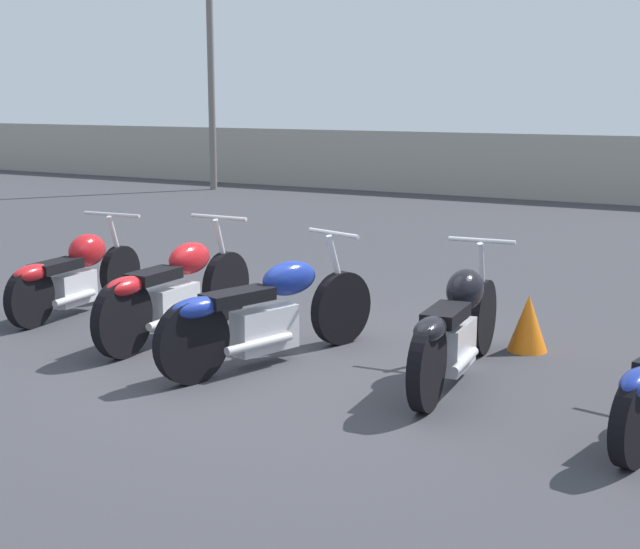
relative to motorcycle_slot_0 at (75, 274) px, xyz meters
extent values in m
plane|color=#38383D|center=(2.76, -0.56, -0.41)|extent=(60.00, 60.00, 0.00)
cube|color=#9E998E|center=(2.76, 12.16, 0.28)|extent=(40.00, 0.04, 1.38)
cylinder|color=slate|center=(-6.06, 10.61, 3.15)|extent=(0.16, 0.16, 7.12)
cylinder|color=black|center=(-0.06, 0.72, -0.12)|extent=(0.14, 0.58, 0.58)
cylinder|color=black|center=(0.05, -0.64, -0.12)|extent=(0.14, 0.58, 0.58)
cube|color=silver|center=(0.00, -0.03, -0.15)|extent=(0.24, 0.51, 0.32)
ellipsoid|color=red|center=(-0.02, 0.20, 0.20)|extent=(0.32, 0.49, 0.33)
cube|color=black|center=(0.02, -0.26, 0.12)|extent=(0.28, 0.56, 0.10)
ellipsoid|color=red|center=(0.04, -0.59, 0.11)|extent=(0.23, 0.45, 0.16)
cylinder|color=silver|center=(-0.05, 0.62, 0.52)|extent=(0.70, 0.09, 0.04)
cylinder|color=silver|center=(-0.05, 0.67, 0.20)|extent=(0.07, 0.25, 0.62)
cylinder|color=silver|center=(0.13, -0.16, -0.20)|extent=(0.11, 0.57, 0.07)
cylinder|color=black|center=(1.45, 0.55, -0.07)|extent=(0.11, 0.67, 0.66)
cylinder|color=black|center=(1.47, -0.96, -0.07)|extent=(0.11, 0.67, 0.66)
cube|color=silver|center=(1.46, -0.28, -0.11)|extent=(0.21, 0.55, 0.37)
ellipsoid|color=red|center=(1.46, -0.02, 0.29)|extent=(0.25, 0.53, 0.29)
cube|color=black|center=(1.46, -0.54, 0.21)|extent=(0.25, 0.52, 0.10)
ellipsoid|color=red|center=(1.47, -0.91, 0.19)|extent=(0.21, 0.44, 0.16)
cylinder|color=silver|center=(1.45, 0.45, 0.61)|extent=(0.62, 0.05, 0.04)
cylinder|color=silver|center=(1.45, 0.50, 0.27)|extent=(0.05, 0.26, 0.66)
cylinder|color=silver|center=(1.58, -0.43, -0.17)|extent=(0.08, 0.69, 0.07)
cylinder|color=black|center=(2.85, 0.31, -0.08)|extent=(0.28, 0.65, 0.65)
cylinder|color=black|center=(2.39, -1.22, -0.08)|extent=(0.28, 0.65, 0.65)
cube|color=silver|center=(2.60, -0.53, -0.12)|extent=(0.36, 0.61, 0.36)
ellipsoid|color=navy|center=(2.67, -0.27, 0.27)|extent=(0.39, 0.59, 0.28)
cube|color=black|center=(2.52, -0.79, 0.20)|extent=(0.40, 0.64, 0.10)
ellipsoid|color=navy|center=(2.40, -1.17, 0.18)|extent=(0.32, 0.48, 0.16)
cylinder|color=silver|center=(2.82, 0.21, 0.59)|extent=(0.57, 0.20, 0.04)
cylinder|color=silver|center=(2.83, 0.26, 0.25)|extent=(0.12, 0.26, 0.66)
cylinder|color=silver|center=(2.66, -0.72, -0.18)|extent=(0.25, 0.64, 0.07)
cylinder|color=black|center=(4.02, 0.62, -0.09)|extent=(0.16, 0.64, 0.63)
cylinder|color=black|center=(4.17, -0.90, -0.09)|extent=(0.16, 0.64, 0.63)
cube|color=silver|center=(4.10, -0.22, -0.12)|extent=(0.25, 0.57, 0.35)
ellipsoid|color=black|center=(4.08, 0.04, 0.26)|extent=(0.32, 0.49, 0.32)
cube|color=black|center=(4.13, -0.48, 0.18)|extent=(0.29, 0.55, 0.10)
ellipsoid|color=black|center=(4.16, -0.85, 0.17)|extent=(0.24, 0.46, 0.16)
cylinder|color=silver|center=(4.03, 0.52, 0.58)|extent=(0.55, 0.09, 0.04)
cylinder|color=silver|center=(4.03, 0.57, 0.24)|extent=(0.07, 0.26, 0.65)
cylinder|color=silver|center=(4.23, -0.36, -0.18)|extent=(0.12, 0.57, 0.07)
cylinder|color=black|center=(5.59, -1.19, -0.12)|extent=(0.20, 0.57, 0.56)
ellipsoid|color=navy|center=(5.60, -1.14, 0.10)|extent=(0.28, 0.47, 0.16)
cone|color=orange|center=(4.34, 0.90, -0.16)|extent=(0.34, 0.34, 0.49)
camera|label=1|loc=(6.41, -6.38, 1.73)|focal=50.00mm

